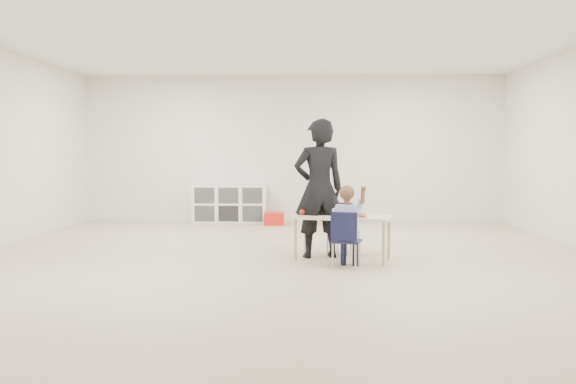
{
  "coord_description": "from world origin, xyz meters",
  "views": [
    {
      "loc": [
        0.35,
        -7.21,
        1.29
      ],
      "look_at": [
        0.08,
        -0.13,
        0.85
      ],
      "focal_mm": 38.0,
      "sensor_mm": 36.0,
      "label": 1
    }
  ],
  "objects_px": {
    "table": "(343,238)",
    "adult": "(319,189)",
    "child": "(346,223)",
    "cubby_shelf": "(230,204)",
    "chair_near": "(346,240)"
  },
  "relations": [
    {
      "from": "chair_near",
      "to": "cubby_shelf",
      "type": "bearing_deg",
      "value": 127.37
    },
    {
      "from": "table",
      "to": "cubby_shelf",
      "type": "relative_size",
      "value": 0.92
    },
    {
      "from": "child",
      "to": "adult",
      "type": "distance_m",
      "value": 0.86
    },
    {
      "from": "child",
      "to": "cubby_shelf",
      "type": "xyz_separation_m",
      "value": [
        -1.95,
        4.64,
        -0.16
      ]
    },
    {
      "from": "adult",
      "to": "table",
      "type": "bearing_deg",
      "value": 133.53
    },
    {
      "from": "chair_near",
      "to": "cubby_shelf",
      "type": "distance_m",
      "value": 5.04
    },
    {
      "from": "chair_near",
      "to": "adult",
      "type": "height_order",
      "value": "adult"
    },
    {
      "from": "child",
      "to": "adult",
      "type": "bearing_deg",
      "value": 127.26
    },
    {
      "from": "adult",
      "to": "chair_near",
      "type": "bearing_deg",
      "value": 99.51
    },
    {
      "from": "cubby_shelf",
      "to": "adult",
      "type": "xyz_separation_m",
      "value": [
        1.64,
        -3.92,
        0.51
      ]
    },
    {
      "from": "table",
      "to": "adult",
      "type": "bearing_deg",
      "value": 161.28
    },
    {
      "from": "chair_near",
      "to": "adult",
      "type": "distance_m",
      "value": 0.95
    },
    {
      "from": "chair_near",
      "to": "cubby_shelf",
      "type": "relative_size",
      "value": 0.46
    },
    {
      "from": "table",
      "to": "cubby_shelf",
      "type": "bearing_deg",
      "value": 129.82
    },
    {
      "from": "child",
      "to": "adult",
      "type": "height_order",
      "value": "adult"
    }
  ]
}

